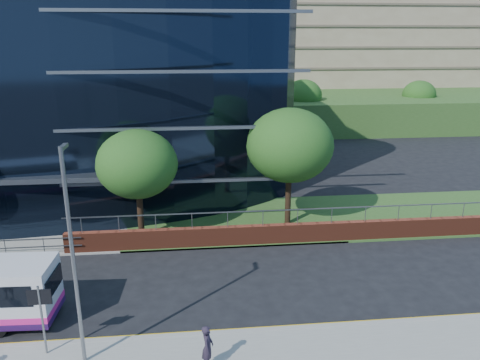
{
  "coord_description": "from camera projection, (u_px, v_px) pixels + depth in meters",
  "views": [
    {
      "loc": [
        10.12,
        -17.07,
        11.43
      ],
      "look_at": [
        12.77,
        8.0,
        3.72
      ],
      "focal_mm": 35.0,
      "sensor_mm": 36.0,
      "label": 1
    }
  ],
  "objects": [
    {
      "name": "pedestrian",
      "position": [
        208.0,
        347.0,
        16.44
      ],
      "size": [
        0.49,
        0.67,
        1.68
      ],
      "primitive_type": "imported",
      "rotation": [
        0.0,
        0.0,
        1.42
      ],
      "color": "#251D2B",
      "rests_on": "pavement_near"
    },
    {
      "name": "streetlight_east",
      "position": [
        73.0,
        253.0,
        15.79
      ],
      "size": [
        0.15,
        0.77,
        8.0
      ],
      "color": "slate",
      "rests_on": "pavement_near"
    },
    {
      "name": "tree_far_d",
      "position": [
        290.0,
        145.0,
        28.16
      ],
      "size": [
        5.28,
        5.28,
        7.44
      ],
      "color": "black",
      "rests_on": "ground"
    },
    {
      "name": "tree_far_c",
      "position": [
        137.0,
        164.0,
        26.49
      ],
      "size": [
        4.62,
        4.62,
        6.51
      ],
      "color": "black",
      "rests_on": "ground"
    },
    {
      "name": "tree_dist_f",
      "position": [
        419.0,
        95.0,
        61.29
      ],
      "size": [
        4.29,
        4.29,
        6.05
      ],
      "color": "black",
      "rests_on": "ground"
    },
    {
      "name": "glass_office",
      "position": [
        4.0,
        84.0,
        35.64
      ],
      "size": [
        44.0,
        23.1,
        16.0
      ],
      "color": "black",
      "rests_on": "ground"
    },
    {
      "name": "retaining_wall",
      "position": [
        364.0,
        230.0,
        27.33
      ],
      "size": [
        34.0,
        0.4,
        2.11
      ],
      "color": "maroon",
      "rests_on": "ground"
    },
    {
      "name": "tree_dist_e",
      "position": [
        303.0,
        96.0,
        57.68
      ],
      "size": [
        4.62,
        4.62,
        6.51
      ],
      "color": "black",
      "rests_on": "ground"
    },
    {
      "name": "street_sign",
      "position": [
        40.0,
        306.0,
        16.87
      ],
      "size": [
        0.85,
        0.09,
        2.8
      ],
      "color": "slate",
      "rests_on": "pavement_near"
    },
    {
      "name": "apartment_block",
      "position": [
        329.0,
        39.0,
        72.93
      ],
      "size": [
        60.0,
        42.0,
        30.0
      ],
      "color": "#2D511E",
      "rests_on": "ground"
    },
    {
      "name": "grass_verge",
      "position": [
        401.0,
        214.0,
        31.41
      ],
      "size": [
        36.0,
        8.0,
        0.12
      ],
      "primitive_type": "cube",
      "color": "#2D511E",
      "rests_on": "ground"
    }
  ]
}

